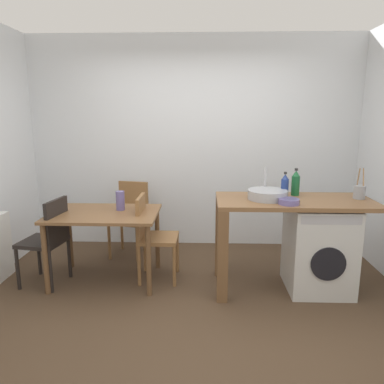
# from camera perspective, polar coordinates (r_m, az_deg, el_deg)

# --- Properties ---
(ground_plane) EXTENTS (5.46, 5.46, 0.00)m
(ground_plane) POSITION_cam_1_polar(r_m,az_deg,el_deg) (3.52, -0.57, -17.36)
(ground_plane) COLOR #4C3826
(wall_back) EXTENTS (4.60, 0.10, 2.70)m
(wall_back) POSITION_cam_1_polar(r_m,az_deg,el_deg) (4.83, 0.32, 7.55)
(wall_back) COLOR silver
(wall_back) RESTS_ON ground_plane
(dining_table) EXTENTS (1.10, 0.76, 0.74)m
(dining_table) POSITION_cam_1_polar(r_m,az_deg,el_deg) (3.90, -13.42, -4.45)
(dining_table) COLOR brown
(dining_table) RESTS_ON ground_plane
(chair_person_seat) EXTENTS (0.46, 0.46, 0.90)m
(chair_person_seat) POSITION_cam_1_polar(r_m,az_deg,el_deg) (4.02, -21.33, -6.50)
(chair_person_seat) COLOR black
(chair_person_seat) RESTS_ON ground_plane
(chair_opposite) EXTENTS (0.40, 0.40, 0.90)m
(chair_opposite) POSITION_cam_1_polar(r_m,az_deg,el_deg) (3.89, -6.32, -6.32)
(chair_opposite) COLOR olive
(chair_opposite) RESTS_ON ground_plane
(chair_spare_by_wall) EXTENTS (0.47, 0.47, 0.90)m
(chair_spare_by_wall) POSITION_cam_1_polar(r_m,az_deg,el_deg) (4.63, -9.47, -3.40)
(chair_spare_by_wall) COLOR olive
(chair_spare_by_wall) RESTS_ON ground_plane
(kitchen_counter) EXTENTS (1.50, 0.68, 0.92)m
(kitchen_counter) POSITION_cam_1_polar(r_m,az_deg,el_deg) (3.67, 12.29, -3.50)
(kitchen_counter) COLOR brown
(kitchen_counter) RESTS_ON ground_plane
(washing_machine) EXTENTS (0.60, 0.61, 0.86)m
(washing_machine) POSITION_cam_1_polar(r_m,az_deg,el_deg) (3.88, 19.03, -8.17)
(washing_machine) COLOR silver
(washing_machine) RESTS_ON ground_plane
(sink_basin) EXTENTS (0.38, 0.38, 0.09)m
(sink_basin) POSITION_cam_1_polar(r_m,az_deg,el_deg) (3.62, 11.63, -0.39)
(sink_basin) COLOR #9EA0A5
(sink_basin) RESTS_ON kitchen_counter
(tap) EXTENTS (0.02, 0.02, 0.28)m
(tap) POSITION_cam_1_polar(r_m,az_deg,el_deg) (3.77, 11.24, 1.60)
(tap) COLOR #B2B2B7
(tap) RESTS_ON kitchen_counter
(bottle_tall_green) EXTENTS (0.07, 0.07, 0.25)m
(bottle_tall_green) POSITION_cam_1_polar(r_m,az_deg,el_deg) (3.72, 14.18, 0.91)
(bottle_tall_green) COLOR navy
(bottle_tall_green) RESTS_ON kitchen_counter
(bottle_squat_brown) EXTENTS (0.08, 0.08, 0.27)m
(bottle_squat_brown) POSITION_cam_1_polar(r_m,az_deg,el_deg) (3.84, 15.76, 1.32)
(bottle_squat_brown) COLOR #19592D
(bottle_squat_brown) RESTS_ON kitchen_counter
(mixing_bowl) EXTENTS (0.19, 0.19, 0.05)m
(mixing_bowl) POSITION_cam_1_polar(r_m,az_deg,el_deg) (3.46, 14.78, -1.38)
(mixing_bowl) COLOR slate
(mixing_bowl) RESTS_ON kitchen_counter
(utensil_crock) EXTENTS (0.11, 0.11, 0.30)m
(utensil_crock) POSITION_cam_1_polar(r_m,az_deg,el_deg) (3.91, 24.53, 0.05)
(utensil_crock) COLOR gray
(utensil_crock) RESTS_ON kitchen_counter
(vase) EXTENTS (0.09, 0.09, 0.20)m
(vase) POSITION_cam_1_polar(r_m,az_deg,el_deg) (3.91, -11.06, -1.33)
(vase) COLOR slate
(vase) RESTS_ON dining_table
(scissors) EXTENTS (0.15, 0.06, 0.01)m
(scissors) POSITION_cam_1_polar(r_m,az_deg,el_deg) (3.57, 15.22, -1.40)
(scissors) COLOR #B2B2B7
(scissors) RESTS_ON kitchen_counter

